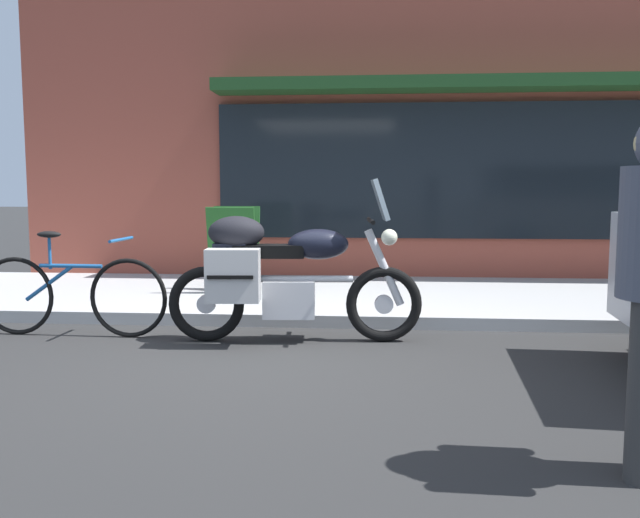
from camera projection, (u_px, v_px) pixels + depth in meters
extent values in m
plane|color=#292929|center=(258.00, 358.00, 5.21)|extent=(80.00, 80.00, 0.00)
torus|color=black|center=(384.00, 304.00, 5.72)|extent=(0.66, 0.14, 0.66)
cylinder|color=silver|center=(384.00, 304.00, 5.72)|extent=(0.16, 0.07, 0.16)
torus|color=black|center=(206.00, 304.00, 5.73)|extent=(0.66, 0.14, 0.66)
cylinder|color=silver|center=(206.00, 304.00, 5.73)|extent=(0.16, 0.07, 0.16)
cube|color=silver|center=(289.00, 298.00, 5.72)|extent=(0.46, 0.33, 0.32)
cylinder|color=silver|center=(295.00, 279.00, 5.70)|extent=(1.00, 0.13, 0.06)
ellipsoid|color=black|center=(318.00, 244.00, 5.67)|extent=(0.54, 0.32, 0.26)
cube|color=black|center=(269.00, 251.00, 5.68)|extent=(0.62, 0.28, 0.11)
cube|color=black|center=(231.00, 253.00, 5.68)|extent=(0.30, 0.24, 0.18)
cylinder|color=silver|center=(384.00, 267.00, 5.68)|extent=(0.35, 0.09, 0.67)
cylinder|color=black|center=(371.00, 221.00, 5.64)|extent=(0.08, 0.62, 0.04)
cube|color=silver|center=(380.00, 200.00, 5.62)|extent=(0.17, 0.33, 0.35)
sphere|color=#EAEACC|center=(389.00, 237.00, 5.65)|extent=(0.14, 0.14, 0.14)
cube|color=#BABABA|center=(233.00, 276.00, 5.46)|extent=(0.45, 0.23, 0.44)
cube|color=black|center=(230.00, 277.00, 5.35)|extent=(0.37, 0.04, 0.03)
ellipsoid|color=black|center=(236.00, 232.00, 5.66)|extent=(0.50, 0.35, 0.28)
torus|color=black|center=(128.00, 298.00, 5.88)|extent=(0.71, 0.06, 0.71)
torus|color=black|center=(16.00, 296.00, 5.99)|extent=(0.71, 0.06, 0.71)
cylinder|color=#1E5999|center=(71.00, 266.00, 5.91)|extent=(0.58, 0.05, 0.04)
cylinder|color=#1E5999|center=(49.00, 283.00, 5.95)|extent=(0.45, 0.05, 0.33)
cylinder|color=#1E5999|center=(50.00, 252.00, 5.91)|extent=(0.03, 0.03, 0.30)
ellipsoid|color=black|center=(49.00, 234.00, 5.90)|extent=(0.22, 0.11, 0.06)
cylinder|color=#1E5999|center=(121.00, 240.00, 5.83)|extent=(0.04, 0.48, 0.03)
cube|color=#1E511E|center=(232.00, 250.00, 7.58)|extent=(0.55, 0.20, 0.99)
cube|color=#1E511E|center=(236.00, 248.00, 7.79)|extent=(0.55, 0.20, 0.99)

